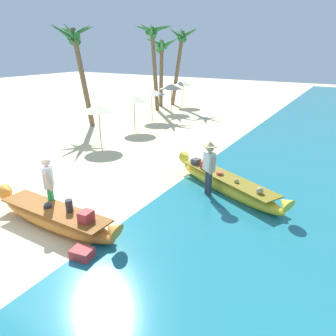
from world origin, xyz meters
TOP-DOWN VIEW (x-y plane):
  - ground_plane at (0.00, 0.00)m, footprint 80.00×80.00m
  - boat_orange_foreground at (0.57, -0.03)m, footprint 4.18×0.77m
  - boat_yellow_midground at (3.50, 4.08)m, footprint 4.39×2.60m
  - person_vendor_hatted at (3.14, 3.53)m, footprint 0.56×0.48m
  - person_tourist_customer at (0.03, 0.33)m, footprint 0.53×0.52m
  - parasol_row_0 at (-3.34, 5.98)m, footprint 1.60×1.60m
  - parasol_row_1 at (-3.71, 9.13)m, footprint 1.60×1.60m
  - parasol_row_2 at (-4.29, 11.74)m, footprint 1.60×1.60m
  - parasol_row_3 at (-4.64, 14.72)m, footprint 1.60×1.60m
  - parasol_row_4 at (-5.05, 17.23)m, footprint 1.60×1.60m
  - palm_tree_tall_inland at (-6.16, 14.81)m, footprint 2.68×2.48m
  - palm_tree_leaning_seaward at (-5.34, 17.42)m, footprint 2.32×2.67m
  - palm_tree_mid_cluster at (-6.37, 16.30)m, footprint 2.90×2.76m
  - palm_tree_far_behind at (-7.22, 8.65)m, footprint 2.80×2.52m
  - cooler_box at (2.12, -0.68)m, footprint 0.49×0.40m

SIDE VIEW (x-z plane):
  - ground_plane at x=0.00m, z-range 0.00..0.00m
  - cooler_box at x=2.12m, z-range 0.00..0.31m
  - boat_orange_foreground at x=0.57m, z-range -0.12..0.71m
  - boat_yellow_midground at x=3.50m, z-range -0.11..0.72m
  - person_tourist_customer at x=0.03m, z-range 0.11..1.79m
  - person_vendor_hatted at x=3.14m, z-range 0.14..1.90m
  - parasol_row_0 at x=-3.34m, z-range 0.79..2.70m
  - parasol_row_1 at x=-3.71m, z-range 0.79..2.70m
  - parasol_row_2 at x=-4.29m, z-range 0.79..2.70m
  - parasol_row_3 at x=-4.64m, z-range 0.79..2.70m
  - parasol_row_4 at x=-5.05m, z-range 0.79..2.70m
  - palm_tree_mid_cluster at x=-6.37m, z-range 1.54..6.62m
  - palm_tree_leaning_seaward at x=-5.34m, z-range 1.59..7.34m
  - palm_tree_far_behind at x=-7.22m, z-range 1.73..7.31m
  - palm_tree_tall_inland at x=-6.16m, z-range 1.87..7.76m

